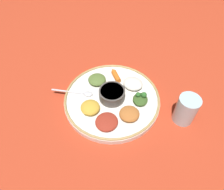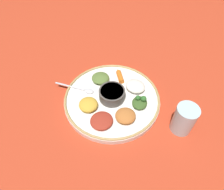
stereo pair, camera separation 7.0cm
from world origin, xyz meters
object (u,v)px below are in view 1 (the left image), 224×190
center_bowl (112,94)px  drinking_glass (185,111)px  spoon (79,93)px  carrot_near_spoon (116,75)px  greens_pile (141,99)px

center_bowl → drinking_glass: bearing=-105.9°
center_bowl → spoon: center_bowl is taller
center_bowl → carrot_near_spoon: size_ratio=1.26×
spoon → greens_pile: size_ratio=2.36×
center_bowl → greens_pile: size_ratio=1.41×
spoon → greens_pile: greens_pile is taller
spoon → drinking_glass: 0.37m
greens_pile → center_bowl: bearing=83.1°
carrot_near_spoon → drinking_glass: bearing=-127.1°
greens_pile → spoon: bearing=82.6°
center_bowl → spoon: (0.02, 0.12, -0.02)m
center_bowl → carrot_near_spoon: bearing=-6.1°
center_bowl → spoon: size_ratio=0.60×
spoon → center_bowl: bearing=-97.8°
greens_pile → carrot_near_spoon: bearing=37.1°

